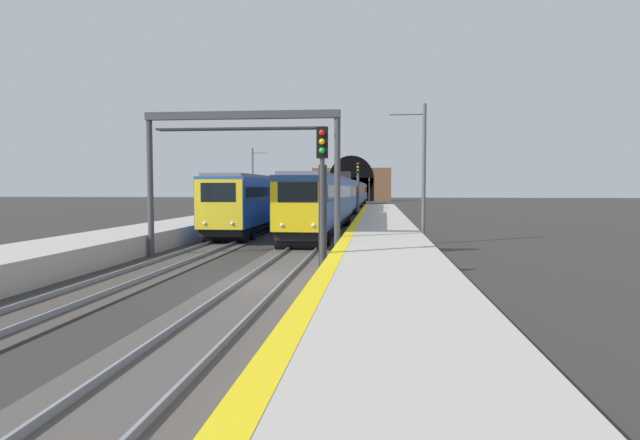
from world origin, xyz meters
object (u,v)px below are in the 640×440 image
(train_main_approaching, at_px, (348,195))
(overhead_signal_gantry, at_px, (242,146))
(catenary_mast_near, at_px, (423,172))
(railway_signal_near, at_px, (322,189))
(railway_signal_far, at_px, (369,187))
(catenary_mast_far, at_px, (253,180))
(railway_signal_mid, at_px, (358,186))
(train_adjacent_platform, at_px, (297,196))

(train_main_approaching, xyz_separation_m, overhead_signal_gantry, (-44.82, 2.47, 2.80))
(train_main_approaching, height_order, catenary_mast_near, catenary_mast_near)
(train_main_approaching, bearing_deg, railway_signal_near, 2.98)
(railway_signal_near, bearing_deg, railway_signal_far, -180.00)
(overhead_signal_gantry, bearing_deg, railway_signal_near, -145.22)
(railway_signal_far, height_order, catenary_mast_near, catenary_mast_near)
(train_main_approaching, distance_m, catenary_mast_near, 38.50)
(catenary_mast_far, bearing_deg, catenary_mast_near, -152.17)
(railway_signal_far, bearing_deg, railway_signal_near, 0.00)
(railway_signal_near, relative_size, railway_signal_mid, 0.93)
(railway_signal_mid, distance_m, railway_signal_far, 72.75)
(train_adjacent_platform, relative_size, overhead_signal_gantry, 6.43)
(train_adjacent_platform, height_order, overhead_signal_gantry, overhead_signal_gantry)
(railway_signal_far, bearing_deg, catenary_mast_far, -12.42)
(overhead_signal_gantry, bearing_deg, railway_signal_far, -2.49)
(train_main_approaching, distance_m, overhead_signal_gantry, 44.97)
(railway_signal_near, height_order, catenary_mast_far, catenary_mast_far)
(overhead_signal_gantry, bearing_deg, catenary_mast_far, 12.35)
(railway_signal_mid, relative_size, overhead_signal_gantry, 0.62)
(train_main_approaching, bearing_deg, railway_signal_far, 178.88)
(overhead_signal_gantry, height_order, catenary_mast_far, catenary_mast_far)
(railway_signal_near, bearing_deg, overhead_signal_gantry, -145.22)
(catenary_mast_near, height_order, catenary_mast_far, catenary_mast_far)
(catenary_mast_near, bearing_deg, railway_signal_mid, 12.19)
(overhead_signal_gantry, relative_size, catenary_mast_far, 1.14)
(railway_signal_mid, relative_size, railway_signal_far, 1.01)
(train_adjacent_platform, height_order, railway_signal_near, railway_signal_near)
(railway_signal_near, relative_size, overhead_signal_gantry, 0.58)
(train_main_approaching, distance_m, railway_signal_mid, 17.44)
(train_main_approaching, xyz_separation_m, catenary_mast_near, (-37.94, -6.36, 1.75))
(railway_signal_far, xyz_separation_m, overhead_signal_gantry, (-100.25, 4.37, 1.78))
(catenary_mast_far, bearing_deg, railway_signal_far, -12.42)
(train_main_approaching, relative_size, railway_signal_mid, 15.10)
(railway_signal_near, bearing_deg, train_adjacent_platform, -170.34)
(catenary_mast_near, bearing_deg, train_main_approaching, 9.51)
(catenary_mast_near, bearing_deg, overhead_signal_gantry, 127.95)
(train_adjacent_platform, xyz_separation_m, overhead_signal_gantry, (-33.85, -2.47, 2.83))
(railway_signal_near, xyz_separation_m, catenary_mast_near, (13.17, -4.46, 0.91))
(overhead_signal_gantry, bearing_deg, catenary_mast_near, -52.05)
(railway_signal_near, bearing_deg, railway_signal_mid, -180.00)
(train_main_approaching, bearing_deg, catenary_mast_near, 10.36)
(railway_signal_mid, xyz_separation_m, overhead_signal_gantry, (-27.51, 4.37, 1.74))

